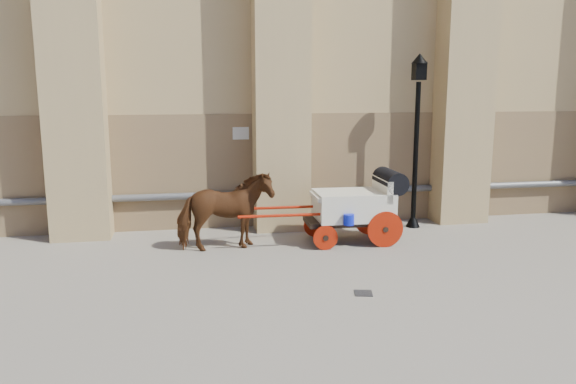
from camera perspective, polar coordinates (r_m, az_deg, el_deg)
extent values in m
plane|color=#6E675B|center=(11.75, 7.18, -7.72)|extent=(90.00, 90.00, 0.00)
cube|color=olive|center=(15.89, 9.70, 2.57)|extent=(44.00, 0.35, 3.00)
cylinder|color=#59595B|center=(15.73, 9.96, 0.26)|extent=(42.00, 0.18, 0.18)
cube|color=beige|center=(14.71, -4.82, 5.97)|extent=(0.42, 0.04, 0.32)
imported|color=#552D16|center=(12.81, -6.43, -2.00)|extent=(2.23, 1.24, 1.79)
cube|color=black|center=(13.57, 6.22, -2.91)|extent=(2.11, 1.00, 0.11)
cube|color=beige|center=(13.51, 6.64, -1.33)|extent=(1.83, 1.23, 0.66)
cube|color=beige|center=(13.65, 9.55, 0.33)|extent=(0.17, 1.19, 0.52)
cube|color=beige|center=(13.28, 3.31, -0.45)|extent=(0.36, 1.05, 0.09)
cylinder|color=black|center=(13.68, 10.33, 1.13)|extent=(0.56, 1.20, 0.53)
cylinder|color=#A41905|center=(13.26, 9.85, -3.76)|extent=(0.85, 0.08, 0.85)
cylinder|color=#A41905|center=(14.34, 8.34, -2.62)|extent=(0.85, 0.08, 0.85)
cylinder|color=#A41905|center=(12.91, 3.83, -4.66)|extent=(0.57, 0.07, 0.57)
cylinder|color=#A41905|center=(14.02, 2.76, -3.42)|extent=(0.57, 0.07, 0.57)
cylinder|color=#A41905|center=(12.78, -0.04, -2.39)|extent=(2.27, 0.12, 0.07)
cylinder|color=#A41905|center=(13.60, -0.60, -1.59)|extent=(2.27, 0.12, 0.07)
cylinder|color=#0B1CD0|center=(12.86, 6.19, -2.80)|extent=(0.25, 0.25, 0.25)
cylinder|color=black|center=(15.08, 12.84, 3.59)|extent=(0.13, 0.13, 3.82)
cone|color=black|center=(15.38, 12.58, -2.77)|extent=(0.38, 0.38, 0.38)
cube|color=black|center=(14.99, 13.18, 11.86)|extent=(0.30, 0.30, 0.45)
cone|color=black|center=(15.00, 13.24, 13.08)|extent=(0.42, 0.42, 0.25)
cube|color=black|center=(10.41, 7.67, -10.15)|extent=(0.38, 0.38, 0.01)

